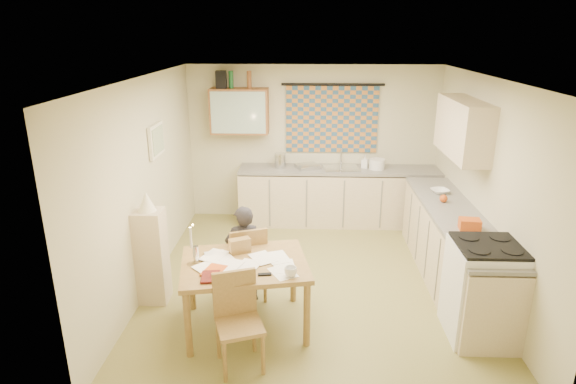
{
  "coord_description": "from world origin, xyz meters",
  "views": [
    {
      "loc": [
        -0.1,
        -5.4,
        3.0
      ],
      "look_at": [
        -0.32,
        0.2,
        1.11
      ],
      "focal_mm": 30.0,
      "sensor_mm": 36.0,
      "label": 1
    }
  ],
  "objects_px": {
    "counter_right": "(452,249)",
    "person": "(244,254)",
    "dining_table": "(245,294)",
    "chair_far": "(246,276)",
    "shelf_stand": "(152,257)",
    "counter_back": "(342,196)",
    "stove": "(483,290)"
  },
  "relations": [
    {
      "from": "counter_right",
      "to": "person",
      "type": "distance_m",
      "value": 2.55
    },
    {
      "from": "counter_right",
      "to": "person",
      "type": "height_order",
      "value": "person"
    },
    {
      "from": "stove",
      "to": "dining_table",
      "type": "bearing_deg",
      "value": 178.88
    },
    {
      "from": "counter_back",
      "to": "shelf_stand",
      "type": "xyz_separation_m",
      "value": [
        -2.33,
        -2.48,
        0.11
      ]
    },
    {
      "from": "person",
      "to": "shelf_stand",
      "type": "height_order",
      "value": "person"
    },
    {
      "from": "stove",
      "to": "counter_right",
      "type": "bearing_deg",
      "value": 90.0
    },
    {
      "from": "counter_right",
      "to": "dining_table",
      "type": "relative_size",
      "value": 2.07
    },
    {
      "from": "counter_back",
      "to": "dining_table",
      "type": "height_order",
      "value": "counter_back"
    },
    {
      "from": "stove",
      "to": "chair_far",
      "type": "distance_m",
      "value": 2.56
    },
    {
      "from": "stove",
      "to": "person",
      "type": "bearing_deg",
      "value": 166.86
    },
    {
      "from": "counter_right",
      "to": "stove",
      "type": "bearing_deg",
      "value": -90.0
    },
    {
      "from": "counter_back",
      "to": "chair_far",
      "type": "height_order",
      "value": "chair_far"
    },
    {
      "from": "chair_far",
      "to": "shelf_stand",
      "type": "xyz_separation_m",
      "value": [
        -1.06,
        -0.09,
        0.27
      ]
    },
    {
      "from": "dining_table",
      "to": "person",
      "type": "height_order",
      "value": "person"
    },
    {
      "from": "shelf_stand",
      "to": "chair_far",
      "type": "bearing_deg",
      "value": 4.63
    },
    {
      "from": "stove",
      "to": "shelf_stand",
      "type": "xyz_separation_m",
      "value": [
        -3.54,
        0.53,
        0.05
      ]
    },
    {
      "from": "counter_right",
      "to": "chair_far",
      "type": "height_order",
      "value": "chair_far"
    },
    {
      "from": "dining_table",
      "to": "chair_far",
      "type": "bearing_deg",
      "value": 85.6
    },
    {
      "from": "shelf_stand",
      "to": "counter_right",
      "type": "bearing_deg",
      "value": 8.98
    },
    {
      "from": "person",
      "to": "shelf_stand",
      "type": "bearing_deg",
      "value": -13.06
    },
    {
      "from": "stove",
      "to": "chair_far",
      "type": "relative_size",
      "value": 1.09
    },
    {
      "from": "person",
      "to": "counter_back",
      "type": "bearing_deg",
      "value": -134.18
    },
    {
      "from": "person",
      "to": "counter_right",
      "type": "bearing_deg",
      "value": 175.22
    },
    {
      "from": "dining_table",
      "to": "stove",
      "type": "bearing_deg",
      "value": -11.83
    },
    {
      "from": "counter_right",
      "to": "counter_back",
      "type": "bearing_deg",
      "value": 122.19
    },
    {
      "from": "dining_table",
      "to": "chair_far",
      "type": "height_order",
      "value": "chair_far"
    },
    {
      "from": "counter_back",
      "to": "person",
      "type": "relative_size",
      "value": 2.85
    },
    {
      "from": "dining_table",
      "to": "chair_far",
      "type": "relative_size",
      "value": 1.53
    },
    {
      "from": "chair_far",
      "to": "counter_back",
      "type": "bearing_deg",
      "value": -138.85
    },
    {
      "from": "stove",
      "to": "shelf_stand",
      "type": "height_order",
      "value": "shelf_stand"
    },
    {
      "from": "counter_right",
      "to": "stove",
      "type": "relative_size",
      "value": 2.9
    },
    {
      "from": "dining_table",
      "to": "shelf_stand",
      "type": "relative_size",
      "value": 1.28
    }
  ]
}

